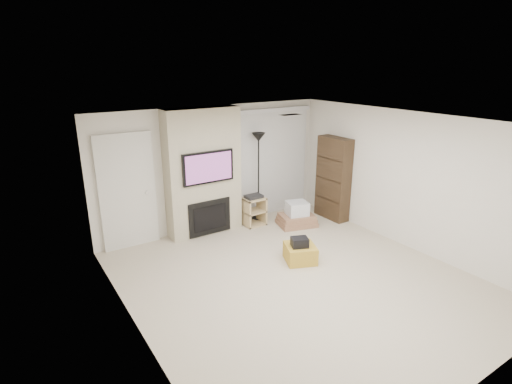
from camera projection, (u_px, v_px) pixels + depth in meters
floor at (297, 280)px, 6.35m from camera, size 5.00×5.50×0.00m
ceiling at (303, 123)px, 5.58m from camera, size 5.00×5.50×0.00m
wall_back at (214, 168)px, 8.15m from camera, size 5.00×0.00×2.50m
wall_front at (485, 290)px, 3.78m from camera, size 5.00×0.00×2.50m
wall_left at (134, 247)px, 4.66m from camera, size 0.00×5.50×2.50m
wall_right at (406, 180)px, 7.27m from camera, size 0.00×5.50×2.50m
hvac_vent at (290, 115)px, 6.42m from camera, size 0.35×0.18×0.01m
ottoman at (300, 253)px, 6.92m from camera, size 0.66×0.66×0.30m
black_bag at (300, 242)px, 6.80m from camera, size 0.34×0.31×0.16m
fireplace_wall at (203, 173)px, 7.80m from camera, size 1.50×0.47×2.50m
entry_door at (128, 192)px, 7.24m from camera, size 1.02×0.11×2.14m
vertical_blinds at (272, 158)px, 8.83m from camera, size 1.98×0.10×2.37m
floor_lamp at (259, 152)px, 8.35m from camera, size 0.28×0.28×1.91m
av_stand at (254, 209)px, 8.42m from camera, size 0.45×0.38×0.66m
box_stack at (297, 216)px, 8.44m from camera, size 0.90×0.77×0.52m
bookshelf at (333, 178)px, 8.65m from camera, size 0.30×0.80×1.80m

